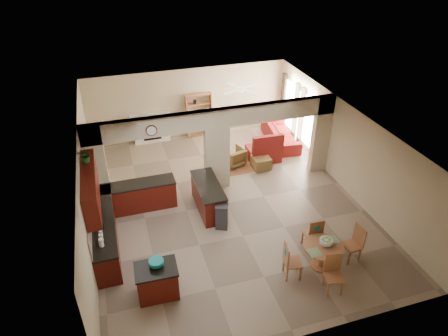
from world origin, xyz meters
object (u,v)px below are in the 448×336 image
object	(u,v)px
sofa	(281,134)
armchair	(234,157)
dining_table	(322,253)
kitchen_island	(157,281)

from	to	relation	value
sofa	armchair	distance (m)	2.56
dining_table	armchair	distance (m)	5.50
kitchen_island	armchair	size ratio (longest dim) A/B	1.42
kitchen_island	dining_table	distance (m)	4.15
armchair	dining_table	bearing A→B (deg)	78.76
kitchen_island	armchair	world-z (taller)	kitchen_island
dining_table	armchair	bearing A→B (deg)	95.70
dining_table	sofa	bearing A→B (deg)	74.89
sofa	armchair	bearing A→B (deg)	122.52
sofa	armchair	world-z (taller)	sofa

